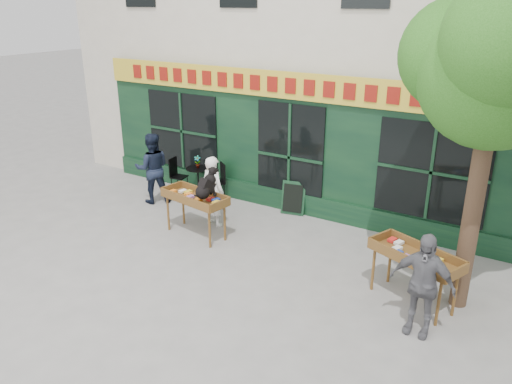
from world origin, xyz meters
TOP-DOWN VIEW (x-y plane):
  - ground at (0.00, 0.00)m, footprint 80.00×80.00m
  - street_tree at (4.34, 0.36)m, footprint 3.05×2.90m
  - book_cart_center at (-1.06, 0.08)m, footprint 1.58×0.85m
  - dog at (-0.71, 0.03)m, footprint 0.43×0.65m
  - woman at (-1.06, 0.73)m, footprint 0.64×0.47m
  - book_cart_right at (3.61, -0.07)m, footprint 1.62×1.13m
  - man_right at (3.91, -0.82)m, footprint 0.98×0.43m
  - bistro_table at (-2.45, 1.95)m, footprint 0.60×0.60m
  - bistro_chair_left at (-3.09, 1.83)m, footprint 0.41×0.41m
  - bistro_chair_right at (-1.85, 2.07)m, footprint 0.51×0.51m
  - potted_plant at (-2.45, 1.95)m, footprint 0.20×0.17m
  - man_left at (-3.15, 1.05)m, footprint 1.09×1.08m
  - chalkboard at (0.18, 2.19)m, footprint 0.59×0.30m

SIDE VIEW (x-z plane):
  - ground at x=0.00m, z-range 0.00..0.00m
  - chalkboard at x=0.18m, z-range 0.01..0.79m
  - bistro_table at x=-2.45m, z-range 0.16..0.92m
  - bistro_chair_left at x=-3.09m, z-range 0.08..1.03m
  - bistro_chair_right at x=-1.85m, z-range 0.08..1.03m
  - woman at x=-1.06m, z-range 0.00..1.61m
  - book_cart_center at x=-1.06m, z-range 0.33..1.32m
  - book_cart_right at x=3.61m, z-range 0.33..1.32m
  - man_right at x=3.91m, z-range 0.00..1.65m
  - man_left at x=-3.15m, z-range 0.00..1.77m
  - potted_plant at x=-2.45m, z-range 0.77..1.09m
  - dog at x=-0.71m, z-range 0.99..1.59m
  - street_tree at x=4.34m, z-range 1.31..6.91m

